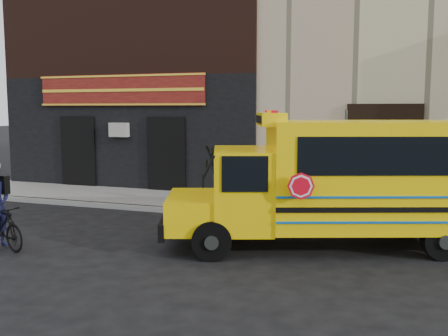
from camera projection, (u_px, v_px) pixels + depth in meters
ground at (192, 240)px, 11.46m from camera, size 120.00×120.00×0.00m
curb at (228, 214)px, 13.89m from camera, size 40.00×0.20×0.15m
sidewalk at (244, 205)px, 15.30m from camera, size 40.00×3.00×0.15m
building at (288, 32)px, 20.56m from camera, size 20.00×10.70×12.00m
school_bus at (344, 179)px, 10.72m from camera, size 7.21×4.30×2.92m
sign_pole at (345, 162)px, 12.84m from camera, size 0.09×0.26×2.97m
bicycle at (1, 227)px, 10.69m from camera, size 1.70×0.94×0.98m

